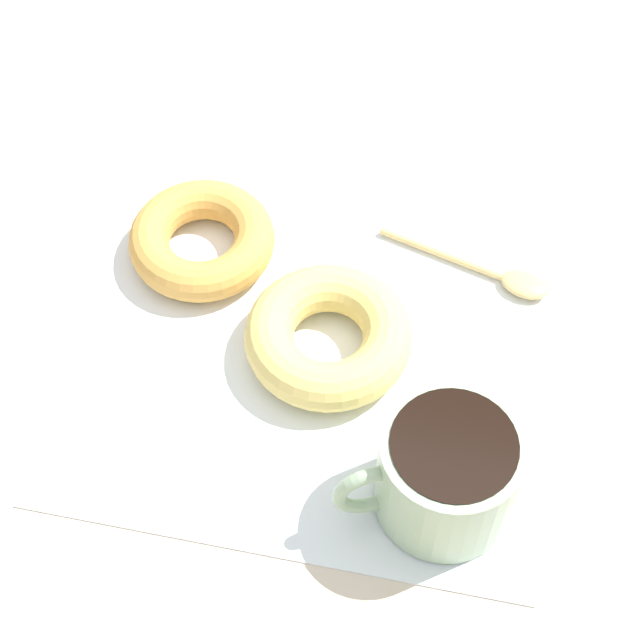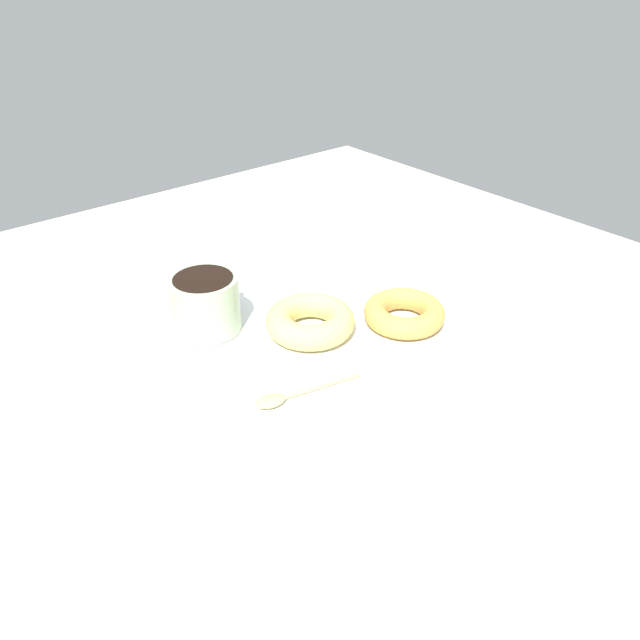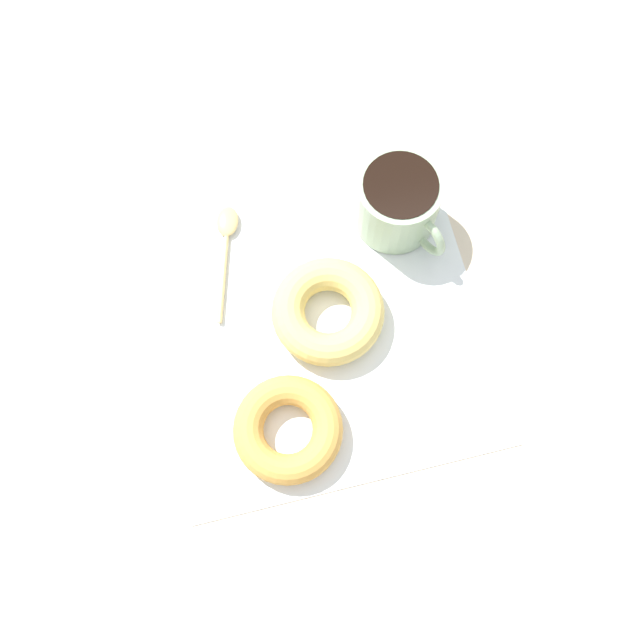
{
  "view_description": "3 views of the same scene",
  "coord_description": "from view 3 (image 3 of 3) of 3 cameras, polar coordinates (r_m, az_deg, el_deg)",
  "views": [
    {
      "loc": [
        -10.85,
        38.88,
        64.17
      ],
      "look_at": [
        -0.81,
        -2.36,
        2.3
      ],
      "focal_mm": 60.0,
      "sensor_mm": 36.0,
      "label": 1
    },
    {
      "loc": [
        -45.15,
        -55.54,
        45.3
      ],
      "look_at": [
        -0.81,
        -2.36,
        2.3
      ],
      "focal_mm": 35.0,
      "sensor_mm": 36.0,
      "label": 2
    },
    {
      "loc": [
        21.14,
        -6.73,
        72.2
      ],
      "look_at": [
        -0.81,
        -2.36,
        2.3
      ],
      "focal_mm": 40.0,
      "sensor_mm": 36.0,
      "label": 3
    }
  ],
  "objects": [
    {
      "name": "spoon",
      "position": [
        0.79,
        -7.51,
        6.56
      ],
      "size": [
        13.47,
        4.52,
        0.9
      ],
      "color": "#D8B772",
      "rests_on": "napkin"
    },
    {
      "name": "coffee_cup",
      "position": [
        0.77,
        6.29,
        9.34
      ],
      "size": [
        11.32,
        8.96,
        7.59
      ],
      "color": "#9EB793",
      "rests_on": "napkin"
    },
    {
      "name": "ground_plane",
      "position": [
        0.76,
        1.85,
        -0.99
      ],
      "size": [
        120.0,
        120.0,
        2.0
      ],
      "primitive_type": "cube",
      "color": "beige"
    },
    {
      "name": "donut_far",
      "position": [
        0.74,
        0.64,
        0.69
      ],
      "size": [
        11.8,
        11.8,
        3.47
      ],
      "primitive_type": "torus",
      "color": "#E5C66B",
      "rests_on": "napkin"
    },
    {
      "name": "napkin",
      "position": [
        0.75,
        -0.0,
        -0.5
      ],
      "size": [
        35.09,
        35.09,
        0.3
      ],
      "primitive_type": "cube",
      "rotation": [
        0.0,
        0.0,
        0.04
      ],
      "color": "white",
      "rests_on": "ground_plane"
    },
    {
      "name": "donut_near_cup",
      "position": [
        0.71,
        -2.58,
        -8.72
      ],
      "size": [
        10.95,
        10.95,
        3.05
      ],
      "primitive_type": "torus",
      "color": "gold",
      "rests_on": "napkin"
    }
  ]
}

